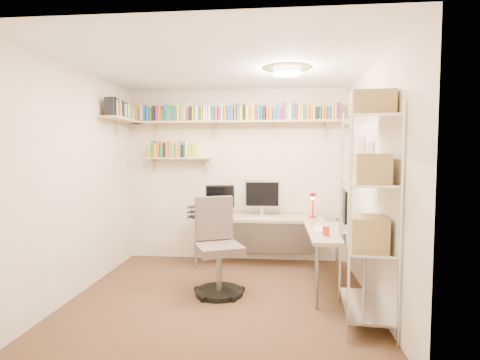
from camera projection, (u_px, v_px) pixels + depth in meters
name	position (u px, v px, depth m)	size (l,w,h in m)	color
ground	(222.00, 296.00, 4.12)	(3.20, 3.20, 0.00)	#41291B
room_shell	(222.00, 155.00, 4.01)	(3.24, 3.04, 2.52)	#F2DEC5
wall_shelves	(206.00, 121.00, 5.30)	(3.12, 1.09, 0.80)	tan
corner_desk	(267.00, 220.00, 4.97)	(2.11, 1.75, 1.19)	tan
office_chair	(218.00, 253.00, 4.20)	(0.63, 0.63, 1.07)	black
wire_rack	(369.00, 184.00, 3.36)	(0.49, 0.89, 2.10)	silver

